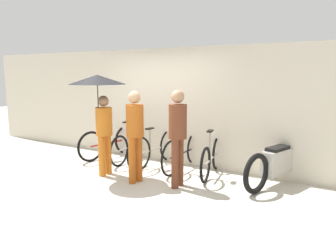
{
  "coord_description": "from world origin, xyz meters",
  "views": [
    {
      "loc": [
        3.87,
        -4.53,
        2.01
      ],
      "look_at": [
        0.62,
        0.81,
        1.0
      ],
      "focal_mm": 35.0,
      "sensor_mm": 36.0,
      "label": 1
    }
  ],
  "objects_px": {
    "parked_bicycle_0": "(109,142)",
    "parked_bicycle_4": "(212,158)",
    "motorcycle": "(277,163)",
    "parked_bicycle_2": "(156,148)",
    "pedestrian_trailing": "(178,131)",
    "pedestrian_center": "(135,130)",
    "parked_bicycle_3": "(184,151)",
    "pedestrian_leading": "(99,95)",
    "parked_bicycle_1": "(132,146)"
  },
  "relations": [
    {
      "from": "parked_bicycle_3",
      "to": "pedestrian_leading",
      "type": "xyz_separation_m",
      "value": [
        -1.16,
        -1.25,
        1.21
      ]
    },
    {
      "from": "parked_bicycle_3",
      "to": "pedestrian_trailing",
      "type": "xyz_separation_m",
      "value": [
        0.42,
        -1.0,
        0.63
      ]
    },
    {
      "from": "parked_bicycle_2",
      "to": "pedestrian_leading",
      "type": "distance_m",
      "value": 1.76
    },
    {
      "from": "parked_bicycle_3",
      "to": "pedestrian_center",
      "type": "bearing_deg",
      "value": 162.3
    },
    {
      "from": "pedestrian_leading",
      "to": "pedestrian_center",
      "type": "bearing_deg",
      "value": -173.74
    },
    {
      "from": "parked_bicycle_3",
      "to": "motorcycle",
      "type": "height_order",
      "value": "parked_bicycle_3"
    },
    {
      "from": "parked_bicycle_1",
      "to": "parked_bicycle_4",
      "type": "xyz_separation_m",
      "value": [
        2.01,
        -0.03,
        -0.01
      ]
    },
    {
      "from": "pedestrian_leading",
      "to": "pedestrian_center",
      "type": "relative_size",
      "value": 1.17
    },
    {
      "from": "parked_bicycle_2",
      "to": "pedestrian_leading",
      "type": "height_order",
      "value": "pedestrian_leading"
    },
    {
      "from": "parked_bicycle_0",
      "to": "parked_bicycle_4",
      "type": "distance_m",
      "value": 2.68
    },
    {
      "from": "parked_bicycle_0",
      "to": "pedestrian_trailing",
      "type": "relative_size",
      "value": 1.02
    },
    {
      "from": "parked_bicycle_0",
      "to": "motorcycle",
      "type": "distance_m",
      "value": 3.91
    },
    {
      "from": "parked_bicycle_3",
      "to": "pedestrian_trailing",
      "type": "relative_size",
      "value": 1.03
    },
    {
      "from": "pedestrian_leading",
      "to": "pedestrian_trailing",
      "type": "relative_size",
      "value": 1.15
    },
    {
      "from": "parked_bicycle_4",
      "to": "motorcycle",
      "type": "relative_size",
      "value": 0.82
    },
    {
      "from": "parked_bicycle_4",
      "to": "parked_bicycle_1",
      "type": "bearing_deg",
      "value": 78.7
    },
    {
      "from": "parked_bicycle_4",
      "to": "pedestrian_leading",
      "type": "xyz_separation_m",
      "value": [
        -1.83,
        -1.17,
        1.23
      ]
    },
    {
      "from": "parked_bicycle_2",
      "to": "parked_bicycle_4",
      "type": "xyz_separation_m",
      "value": [
        1.34,
        -0.01,
        -0.03
      ]
    },
    {
      "from": "parked_bicycle_1",
      "to": "parked_bicycle_3",
      "type": "distance_m",
      "value": 1.34
    },
    {
      "from": "parked_bicycle_0",
      "to": "parked_bicycle_2",
      "type": "height_order",
      "value": "parked_bicycle_0"
    },
    {
      "from": "parked_bicycle_0",
      "to": "parked_bicycle_2",
      "type": "relative_size",
      "value": 0.97
    },
    {
      "from": "pedestrian_leading",
      "to": "parked_bicycle_2",
      "type": "bearing_deg",
      "value": -110.19
    },
    {
      "from": "parked_bicycle_2",
      "to": "pedestrian_trailing",
      "type": "xyz_separation_m",
      "value": [
        1.09,
        -0.94,
        0.63
      ]
    },
    {
      "from": "pedestrian_center",
      "to": "pedestrian_trailing",
      "type": "distance_m",
      "value": 0.81
    },
    {
      "from": "pedestrian_center",
      "to": "parked_bicycle_3",
      "type": "bearing_deg",
      "value": -99.7
    },
    {
      "from": "parked_bicycle_1",
      "to": "pedestrian_leading",
      "type": "xyz_separation_m",
      "value": [
        0.18,
        -1.19,
        1.23
      ]
    },
    {
      "from": "pedestrian_trailing",
      "to": "motorcycle",
      "type": "xyz_separation_m",
      "value": [
        1.49,
        1.03,
        -0.62
      ]
    },
    {
      "from": "parked_bicycle_0",
      "to": "pedestrian_center",
      "type": "xyz_separation_m",
      "value": [
        1.64,
        -1.14,
        0.62
      ]
    },
    {
      "from": "parked_bicycle_4",
      "to": "pedestrian_center",
      "type": "bearing_deg",
      "value": 126.49
    },
    {
      "from": "parked_bicycle_2",
      "to": "pedestrian_center",
      "type": "bearing_deg",
      "value": -160.32
    },
    {
      "from": "parked_bicycle_0",
      "to": "parked_bicycle_3",
      "type": "distance_m",
      "value": 2.01
    },
    {
      "from": "parked_bicycle_3",
      "to": "pedestrian_center",
      "type": "xyz_separation_m",
      "value": [
        -0.37,
        -1.19,
        0.61
      ]
    },
    {
      "from": "parked_bicycle_2",
      "to": "pedestrian_leading",
      "type": "relative_size",
      "value": 0.92
    },
    {
      "from": "pedestrian_center",
      "to": "pedestrian_trailing",
      "type": "bearing_deg",
      "value": -158.93
    },
    {
      "from": "pedestrian_leading",
      "to": "pedestrian_trailing",
      "type": "bearing_deg",
      "value": -168.86
    },
    {
      "from": "parked_bicycle_1",
      "to": "parked_bicycle_2",
      "type": "bearing_deg",
      "value": -95.68
    },
    {
      "from": "parked_bicycle_0",
      "to": "pedestrian_leading",
      "type": "height_order",
      "value": "pedestrian_leading"
    },
    {
      "from": "pedestrian_trailing",
      "to": "parked_bicycle_3",
      "type": "bearing_deg",
      "value": -67.59
    },
    {
      "from": "parked_bicycle_4",
      "to": "pedestrian_trailing",
      "type": "height_order",
      "value": "pedestrian_trailing"
    },
    {
      "from": "parked_bicycle_3",
      "to": "pedestrian_center",
      "type": "height_order",
      "value": "pedestrian_center"
    },
    {
      "from": "parked_bicycle_2",
      "to": "parked_bicycle_4",
      "type": "height_order",
      "value": "parked_bicycle_4"
    },
    {
      "from": "parked_bicycle_2",
      "to": "parked_bicycle_0",
      "type": "bearing_deg",
      "value": 94.19
    },
    {
      "from": "parked_bicycle_0",
      "to": "parked_bicycle_4",
      "type": "bearing_deg",
      "value": -80.6
    },
    {
      "from": "pedestrian_leading",
      "to": "parked_bicycle_1",
      "type": "bearing_deg",
      "value": -79.07
    },
    {
      "from": "parked_bicycle_1",
      "to": "parked_bicycle_2",
      "type": "xyz_separation_m",
      "value": [
        0.67,
        -0.01,
        0.02
      ]
    },
    {
      "from": "parked_bicycle_4",
      "to": "motorcycle",
      "type": "height_order",
      "value": "parked_bicycle_4"
    },
    {
      "from": "pedestrian_center",
      "to": "pedestrian_leading",
      "type": "bearing_deg",
      "value": 11.4
    },
    {
      "from": "parked_bicycle_2",
      "to": "parked_bicycle_3",
      "type": "bearing_deg",
      "value": -79.81
    },
    {
      "from": "motorcycle",
      "to": "pedestrian_trailing",
      "type": "bearing_deg",
      "value": 140.95
    },
    {
      "from": "pedestrian_trailing",
      "to": "pedestrian_center",
      "type": "bearing_deg",
      "value": 13.32
    }
  ]
}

